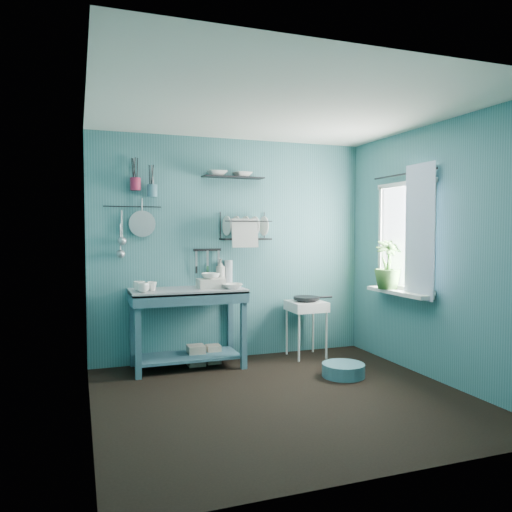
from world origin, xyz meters
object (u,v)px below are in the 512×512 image
object	(u,v)px
mug_right	(139,286)
hotplate_stand	(306,329)
potted_plant	(388,265)
floor_basin	(343,370)
mug_left	(143,288)
wash_tub	(211,283)
colander	(142,224)
frying_pan	(306,298)
storage_tin_small	(213,354)
utensil_cup_magenta	(135,184)
dish_rack	(246,226)
work_counter	(188,328)
water_bottle	(229,272)
utensil_cup_teal	(152,191)
mug_mid	(152,286)
storage_tin_large	(196,355)
soap_bottle	(220,272)

from	to	relation	value
mug_right	hotplate_stand	size ratio (longest dim) A/B	0.19
hotplate_stand	potted_plant	size ratio (longest dim) A/B	1.22
mug_right	floor_basin	xyz separation A→B (m)	(1.90, -0.85, -0.83)
mug_left	wash_tub	size ratio (longest dim) A/B	0.44
colander	floor_basin	size ratio (longest dim) A/B	0.66
frying_pan	potted_plant	distance (m)	1.00
potted_plant	floor_basin	distance (m)	1.25
mug_left	storage_tin_small	world-z (taller)	mug_left
utensil_cup_magenta	colander	size ratio (longest dim) A/B	0.46
potted_plant	floor_basin	world-z (taller)	potted_plant
dish_rack	utensil_cup_magenta	world-z (taller)	utensil_cup_magenta
mug_right	work_counter	bearing A→B (deg)	0.00
wash_tub	water_bottle	size ratio (longest dim) A/B	1.00
frying_pan	utensil_cup_teal	distance (m)	2.11
work_counter	utensil_cup_teal	world-z (taller)	utensil_cup_teal
mug_mid	storage_tin_large	size ratio (longest dim) A/B	0.45
wash_tub	frying_pan	bearing A→B (deg)	0.51
storage_tin_small	utensil_cup_teal	bearing A→B (deg)	170.22
hotplate_stand	floor_basin	distance (m)	0.88
wash_tub	water_bottle	bearing A→B (deg)	41.63
hotplate_stand	colander	xyz separation A→B (m)	(-1.82, 0.23, 1.21)
frying_pan	wash_tub	bearing A→B (deg)	-179.49
mug_right	water_bottle	distance (m)	1.05
storage_tin_large	potted_plant	bearing A→B (deg)	-18.67
mug_left	utensil_cup_magenta	size ratio (longest dim) A/B	0.95
soap_bottle	water_bottle	world-z (taller)	soap_bottle
mug_left	hotplate_stand	world-z (taller)	mug_left
work_counter	mug_mid	size ratio (longest dim) A/B	11.93
mug_right	utensil_cup_magenta	size ratio (longest dim) A/B	0.95
utensil_cup_magenta	work_counter	bearing A→B (deg)	-20.53
colander	storage_tin_small	xyz separation A→B (m)	(0.74, -0.14, -1.43)
hotplate_stand	potted_plant	distance (m)	1.20
dish_rack	mug_mid	bearing A→B (deg)	-160.30
soap_bottle	potted_plant	distance (m)	1.84
mug_left	utensil_cup_magenta	distance (m)	1.11
mug_left	dish_rack	distance (m)	1.36
dish_rack	utensil_cup_teal	xyz separation A→B (m)	(-1.03, 0.05, 0.37)
mug_mid	dish_rack	world-z (taller)	dish_rack
wash_tub	frying_pan	size ratio (longest dim) A/B	0.93
mug_left	hotplate_stand	size ratio (longest dim) A/B	0.19
mug_mid	mug_right	size ratio (longest dim) A/B	0.81
utensil_cup_magenta	potted_plant	bearing A→B (deg)	-17.35
hotplate_stand	utensil_cup_magenta	distance (m)	2.50
soap_bottle	hotplate_stand	distance (m)	1.20
water_bottle	storage_tin_large	world-z (taller)	water_bottle
mug_mid	storage_tin_small	size ratio (longest dim) A/B	0.50
mug_mid	dish_rack	xyz separation A→B (m)	(1.08, 0.20, 0.62)
potted_plant	work_counter	bearing A→B (deg)	163.44
utensil_cup_teal	storage_tin_large	size ratio (longest dim) A/B	0.59
frying_pan	mug_mid	bearing A→B (deg)	-178.38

